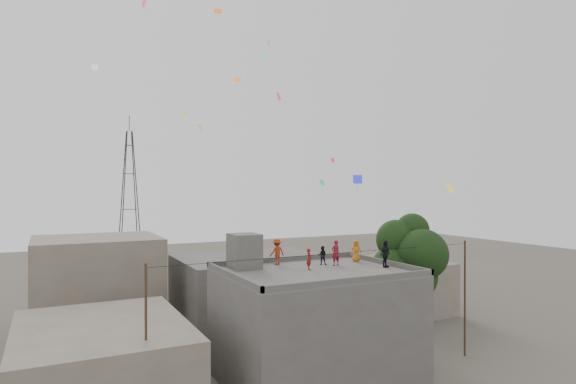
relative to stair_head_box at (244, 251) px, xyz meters
name	(u,v)px	position (x,y,z in m)	size (l,w,h in m)	color
ground	(315,379)	(3.20, -2.60, -7.10)	(140.00, 140.00, 0.00)	#4A443D
main_building	(315,325)	(3.20, -2.60, -4.05)	(10.00, 8.00, 6.10)	#4C4A47
parapet	(315,268)	(3.20, -2.60, -0.85)	(10.00, 8.00, 0.30)	#4C4A47
stair_head_box	(244,251)	(0.00, 0.00, 0.00)	(1.60, 1.80, 2.00)	#4C4A47
neighbor_west	(102,365)	(-7.80, -0.60, -5.10)	(8.00, 10.00, 4.00)	#676051
neighbor_north	(252,286)	(5.20, 11.40, -4.60)	(12.00, 9.00, 5.00)	#4C4A47
neighbor_northwest	(97,283)	(-6.80, 13.40, -3.60)	(9.00, 8.00, 7.00)	#676051
neighbor_east	(396,286)	(17.20, 7.40, -4.90)	(7.00, 8.00, 4.40)	#676051
tree	(410,261)	(10.57, -2.00, -1.00)	(4.90, 4.60, 9.10)	black
utility_line	(334,316)	(3.70, -3.85, -3.27)	(20.12, 0.62, 7.40)	black
transmission_tower	(129,202)	(-0.80, 37.40, 1.97)	(2.97, 2.97, 20.01)	black
person_red_adult	(336,253)	(5.26, -1.51, -0.24)	(0.56, 0.36, 1.52)	maroon
person_orange_child	(356,251)	(7.24, -0.81, -0.32)	(0.66, 0.43, 1.35)	#C76916
person_dark_child	(322,255)	(4.72, -0.86, -0.44)	(0.55, 0.43, 1.13)	black
person_dark_adult	(385,254)	(7.47, -3.42, -0.21)	(0.92, 0.38, 1.58)	black
person_orange_adult	(277,252)	(2.26, 0.36, -0.22)	(1.01, 0.58, 1.56)	#973011
person_red_child	(309,259)	(3.11, -2.11, -0.40)	(0.44, 0.29, 1.21)	maroon
kites	(278,117)	(3.85, 3.47, 8.47)	(20.04, 19.11, 12.70)	orange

